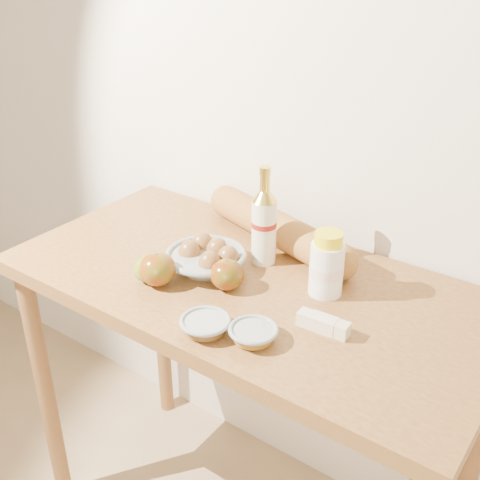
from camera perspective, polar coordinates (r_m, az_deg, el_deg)
name	(u,v)px	position (r m, az deg, el deg)	size (l,w,h in m)	color
back_wall	(324,87)	(1.57, 7.96, 14.15)	(3.50, 0.02, 2.60)	silver
table	(247,321)	(1.53, 0.66, -7.69)	(1.20, 0.60, 0.90)	#996631
bourbon_bottle	(264,224)	(1.49, 2.30, 1.48)	(0.08, 0.08, 0.26)	beige
cream_bottle	(327,266)	(1.38, 8.22, -2.42)	(0.09, 0.09, 0.16)	white
egg_bowl	(207,258)	(1.49, -3.14, -1.73)	(0.24, 0.24, 0.07)	gray
baguette	(278,228)	(1.60, 3.58, 1.10)	(0.55, 0.24, 0.09)	#B47A37
apple_yellowgreen	(148,269)	(1.45, -8.71, -2.73)	(0.09, 0.09, 0.06)	olive
apple_redgreen_front	(158,269)	(1.43, -7.82, -2.74)	(0.10, 0.10, 0.08)	#970D08
apple_redgreen_right	(227,274)	(1.41, -1.24, -3.29)	(0.10, 0.10, 0.07)	maroon
sugar_bowl	(205,325)	(1.28, -3.31, -8.02)	(0.13, 0.13, 0.03)	gray
syrup_bowl	(253,333)	(1.25, 1.27, -8.84)	(0.11, 0.11, 0.03)	gray
butter_stick	(323,324)	(1.29, 7.89, -7.89)	(0.12, 0.04, 0.03)	beige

